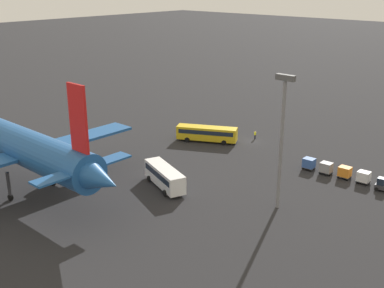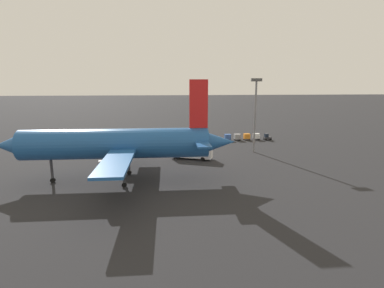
{
  "view_description": "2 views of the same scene",
  "coord_description": "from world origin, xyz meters",
  "px_view_note": "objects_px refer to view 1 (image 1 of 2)",
  "views": [
    {
      "loc": [
        -53.42,
        77.45,
        31.68
      ],
      "look_at": [
        -0.71,
        18.96,
        4.41
      ],
      "focal_mm": 45.0,
      "sensor_mm": 36.0,
      "label": 1
    },
    {
      "loc": [
        2.78,
        99.31,
        18.97
      ],
      "look_at": [
        -3.16,
        27.22,
        3.58
      ],
      "focal_mm": 28.0,
      "sensor_mm": 36.0,
      "label": 2
    }
  ],
  "objects_px": {
    "baggage_tug": "(383,185)",
    "cargo_cart_grey": "(326,168)",
    "cargo_cart_white": "(364,177)",
    "shuttle_bus_far": "(165,176)",
    "worker_person": "(255,135)",
    "airplane": "(23,147)",
    "cargo_cart_orange": "(345,172)",
    "cargo_cart_blue": "(309,163)",
    "shuttle_bus_near": "(207,133)"
  },
  "relations": [
    {
      "from": "cargo_cart_orange",
      "to": "cargo_cart_blue",
      "type": "distance_m",
      "value": 6.41
    },
    {
      "from": "cargo_cart_white",
      "to": "airplane",
      "type": "bearing_deg",
      "value": 44.82
    },
    {
      "from": "shuttle_bus_near",
      "to": "shuttle_bus_far",
      "type": "bearing_deg",
      "value": 86.03
    },
    {
      "from": "cargo_cart_white",
      "to": "cargo_cart_blue",
      "type": "xyz_separation_m",
      "value": [
        9.59,
        0.54,
        0.0
      ]
    },
    {
      "from": "shuttle_bus_far",
      "to": "worker_person",
      "type": "relative_size",
      "value": 5.97
    },
    {
      "from": "shuttle_bus_far",
      "to": "cargo_cart_white",
      "type": "bearing_deg",
      "value": -115.08
    },
    {
      "from": "cargo_cart_orange",
      "to": "shuttle_bus_near",
      "type": "bearing_deg",
      "value": 1.38
    },
    {
      "from": "baggage_tug",
      "to": "cargo_cart_grey",
      "type": "xyz_separation_m",
      "value": [
        9.77,
        -0.26,
        0.25
      ]
    },
    {
      "from": "shuttle_bus_near",
      "to": "shuttle_bus_far",
      "type": "height_order",
      "value": "shuttle_bus_far"
    },
    {
      "from": "worker_person",
      "to": "shuttle_bus_far",
      "type": "bearing_deg",
      "value": 96.35
    },
    {
      "from": "cargo_cart_orange",
      "to": "worker_person",
      "type": "bearing_deg",
      "value": -17.44
    },
    {
      "from": "baggage_tug",
      "to": "cargo_cart_orange",
      "type": "xyz_separation_m",
      "value": [
        6.57,
        -0.57,
        0.25
      ]
    },
    {
      "from": "cargo_cart_orange",
      "to": "airplane",
      "type": "bearing_deg",
      "value": 47.25
    },
    {
      "from": "cargo_cart_grey",
      "to": "cargo_cart_blue",
      "type": "relative_size",
      "value": 1.0
    },
    {
      "from": "cargo_cart_orange",
      "to": "cargo_cart_blue",
      "type": "bearing_deg",
      "value": 3.84
    },
    {
      "from": "worker_person",
      "to": "shuttle_bus_near",
      "type": "bearing_deg",
      "value": 51.43
    },
    {
      "from": "shuttle_bus_far",
      "to": "worker_person",
      "type": "height_order",
      "value": "shuttle_bus_far"
    },
    {
      "from": "shuttle_bus_near",
      "to": "cargo_cart_orange",
      "type": "bearing_deg",
      "value": 153.46
    },
    {
      "from": "cargo_cart_blue",
      "to": "cargo_cart_orange",
      "type": "bearing_deg",
      "value": -176.16
    },
    {
      "from": "shuttle_bus_near",
      "to": "shuttle_bus_far",
      "type": "xyz_separation_m",
      "value": [
        -9.66,
        21.76,
        0.11
      ]
    },
    {
      "from": "shuttle_bus_near",
      "to": "shuttle_bus_far",
      "type": "distance_m",
      "value": 23.81
    },
    {
      "from": "worker_person",
      "to": "cargo_cart_orange",
      "type": "bearing_deg",
      "value": 162.56
    },
    {
      "from": "airplane",
      "to": "cargo_cart_orange",
      "type": "relative_size",
      "value": 21.63
    },
    {
      "from": "airplane",
      "to": "cargo_cart_blue",
      "type": "height_order",
      "value": "airplane"
    },
    {
      "from": "baggage_tug",
      "to": "cargo_cart_orange",
      "type": "height_order",
      "value": "baggage_tug"
    },
    {
      "from": "cargo_cart_grey",
      "to": "shuttle_bus_near",
      "type": "bearing_deg",
      "value": 0.89
    },
    {
      "from": "airplane",
      "to": "cargo_cart_grey",
      "type": "xyz_separation_m",
      "value": [
        -31.7,
        -37.45,
        -6.03
      ]
    },
    {
      "from": "shuttle_bus_far",
      "to": "baggage_tug",
      "type": "bearing_deg",
      "value": -119.85
    },
    {
      "from": "shuttle_bus_far",
      "to": "cargo_cart_blue",
      "type": "bearing_deg",
      "value": -100.87
    },
    {
      "from": "airplane",
      "to": "cargo_cart_orange",
      "type": "bearing_deg",
      "value": -132.67
    },
    {
      "from": "worker_person",
      "to": "cargo_cart_grey",
      "type": "relative_size",
      "value": 0.84
    },
    {
      "from": "shuttle_bus_far",
      "to": "baggage_tug",
      "type": "relative_size",
      "value": 4.12
    },
    {
      "from": "shuttle_bus_near",
      "to": "cargo_cart_grey",
      "type": "bearing_deg",
      "value": 152.96
    },
    {
      "from": "airplane",
      "to": "cargo_cart_blue",
      "type": "xyz_separation_m",
      "value": [
        -28.5,
        -37.32,
        -6.03
      ]
    },
    {
      "from": "baggage_tug",
      "to": "cargo_cart_grey",
      "type": "distance_m",
      "value": 9.78
    },
    {
      "from": "cargo_cart_grey",
      "to": "cargo_cart_white",
      "type": "bearing_deg",
      "value": -176.29
    },
    {
      "from": "shuttle_bus_far",
      "to": "cargo_cart_white",
      "type": "distance_m",
      "value": 32.24
    },
    {
      "from": "shuttle_bus_near",
      "to": "cargo_cart_orange",
      "type": "relative_size",
      "value": 5.86
    },
    {
      "from": "shuttle_bus_far",
      "to": "cargo_cart_blue",
      "type": "relative_size",
      "value": 5.04
    },
    {
      "from": "airplane",
      "to": "baggage_tug",
      "type": "xyz_separation_m",
      "value": [
        -41.47,
        -37.18,
        -6.28
      ]
    },
    {
      "from": "cargo_cart_grey",
      "to": "shuttle_bus_far",
      "type": "bearing_deg",
      "value": 53.15
    },
    {
      "from": "shuttle_bus_near",
      "to": "shuttle_bus_far",
      "type": "relative_size",
      "value": 1.16
    },
    {
      "from": "cargo_cart_white",
      "to": "cargo_cart_blue",
      "type": "bearing_deg",
      "value": 3.22
    },
    {
      "from": "worker_person",
      "to": "cargo_cart_blue",
      "type": "distance_m",
      "value": 18.41
    },
    {
      "from": "baggage_tug",
      "to": "cargo_cart_white",
      "type": "height_order",
      "value": "baggage_tug"
    },
    {
      "from": "shuttle_bus_far",
      "to": "cargo_cart_white",
      "type": "height_order",
      "value": "shuttle_bus_far"
    },
    {
      "from": "airplane",
      "to": "shuttle_bus_far",
      "type": "distance_m",
      "value": 22.11
    },
    {
      "from": "shuttle_bus_near",
      "to": "worker_person",
      "type": "bearing_deg",
      "value": -156.49
    },
    {
      "from": "cargo_cart_white",
      "to": "baggage_tug",
      "type": "bearing_deg",
      "value": 168.61
    },
    {
      "from": "worker_person",
      "to": "cargo_cart_blue",
      "type": "xyz_separation_m",
      "value": [
        -16.72,
        7.69,
        0.32
      ]
    }
  ]
}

